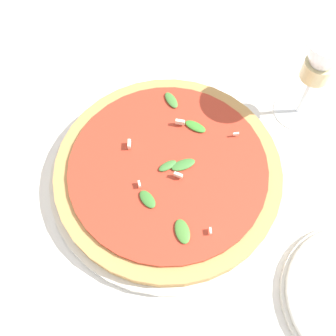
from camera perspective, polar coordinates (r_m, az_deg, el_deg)
The scene contains 3 objects.
ground_plane at distance 0.58m, azimuth 0.64°, elevation -6.15°, with size 6.00×6.00×0.00m, color silver.
pizza_arugula_main at distance 0.59m, azimuth 0.00°, elevation -0.59°, with size 0.36×0.36×0.05m.
wine_glass at distance 0.62m, azimuth 21.34°, elevation 14.13°, with size 0.08×0.08×0.17m.
Camera 1 is at (-0.13, 0.17, 0.54)m, focal length 42.00 mm.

